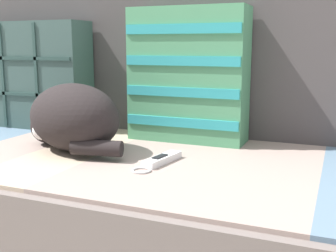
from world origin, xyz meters
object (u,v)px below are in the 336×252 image
object	(u,v)px
couch	(143,220)
throw_pillow_quilted	(32,75)
sleeping_cat	(71,119)
game_remote_far	(161,160)
throw_pillow_striped	(188,75)

from	to	relation	value
couch	throw_pillow_quilted	world-z (taller)	throw_pillow_quilted
sleeping_cat	couch	bearing A→B (deg)	14.60
game_remote_far	throw_pillow_striped	bearing A→B (deg)	95.89
throw_pillow_quilted	game_remote_far	xyz separation A→B (m)	(0.66, -0.30, -0.19)
game_remote_far	couch	bearing A→B (deg)	137.56
couch	sleeping_cat	bearing A→B (deg)	-165.40
throw_pillow_striped	game_remote_far	xyz separation A→B (m)	(0.03, -0.29, -0.20)
sleeping_cat	game_remote_far	world-z (taller)	sleeping_cat
couch	throw_pillow_quilted	distance (m)	0.73
couch	throw_pillow_quilted	size ratio (longest dim) A/B	4.05
sleeping_cat	throw_pillow_striped	bearing A→B (deg)	43.76
couch	throw_pillow_quilted	bearing A→B (deg)	159.80
couch	sleeping_cat	xyz separation A→B (m)	(-0.21, -0.05, 0.30)
throw_pillow_striped	sleeping_cat	distance (m)	0.40
sleeping_cat	game_remote_far	bearing A→B (deg)	-6.38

